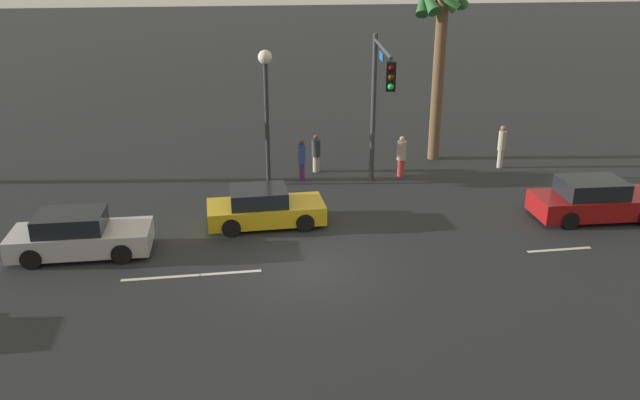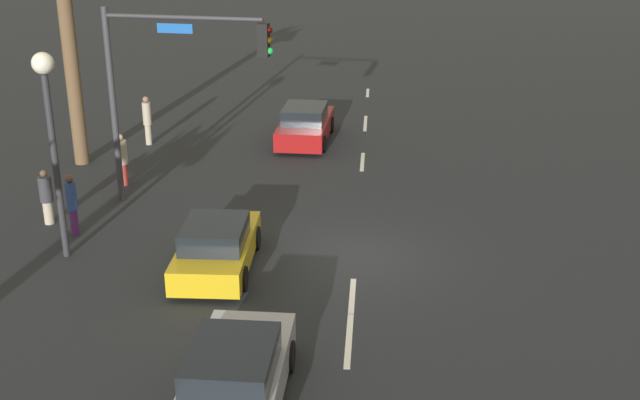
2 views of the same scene
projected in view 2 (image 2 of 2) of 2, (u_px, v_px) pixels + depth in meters
ground_plane at (355, 256)px, 21.27m from camera, size 220.00×220.00×0.00m
lane_stripe_2 at (349, 340)px, 17.20m from camera, size 2.32×0.14×0.01m
lane_stripe_3 at (352, 296)px, 19.12m from camera, size 1.84×0.14×0.01m
lane_stripe_4 at (362, 162)px, 29.01m from camera, size 2.19×0.14×0.01m
lane_stripe_5 at (365, 123)px, 34.06m from camera, size 2.52×0.14×0.01m
lane_stripe_6 at (368, 93)px, 39.52m from camera, size 1.86×0.14×0.01m
car_0 at (235, 379)px, 14.65m from camera, size 4.35×1.93×1.43m
car_1 at (217, 247)px, 20.34m from camera, size 4.12×1.96×1.36m
car_3 at (305, 125)px, 31.30m from camera, size 4.63×2.10×1.48m
traffic_signal at (165, 74)px, 23.54m from camera, size 0.91×5.21×6.10m
streetlamp at (49, 115)px, 19.91m from camera, size 0.56×0.56×5.53m
pedestrian_0 at (147, 119)px, 30.75m from camera, size 0.47×0.47×1.94m
pedestrian_1 at (46, 196)px, 23.15m from camera, size 0.47×0.47×1.68m
pedestrian_2 at (72, 203)px, 22.32m from camera, size 0.42×0.42×1.82m
pedestrian_3 at (122, 159)px, 26.34m from camera, size 0.55×0.55×1.78m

